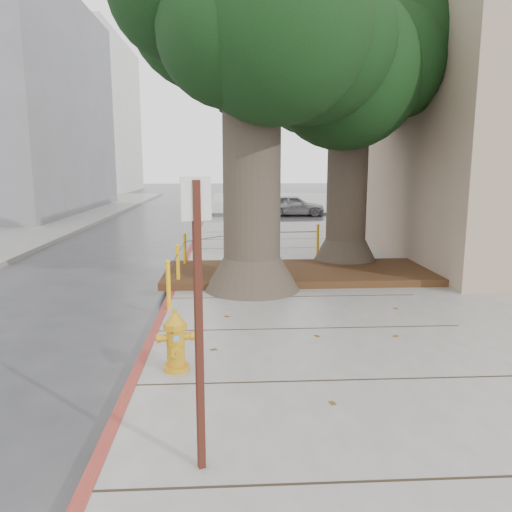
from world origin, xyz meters
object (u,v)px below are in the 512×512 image
(signpost, at_px, (198,310))
(car_red, at_px, (469,207))
(fire_hydrant, at_px, (176,341))
(car_dark, at_px, (11,209))
(car_silver, at_px, (293,205))

(signpost, relative_size, car_red, 0.71)
(fire_hydrant, height_order, signpost, signpost)
(signpost, bearing_deg, car_dark, 95.28)
(fire_hydrant, distance_m, car_silver, 21.73)
(signpost, relative_size, car_silver, 0.74)
(signpost, relative_size, car_dark, 0.65)
(car_silver, xyz_separation_m, car_dark, (-14.62, -1.49, -0.01))
(fire_hydrant, relative_size, signpost, 0.32)
(signpost, distance_m, car_red, 25.71)
(car_silver, relative_size, car_dark, 0.87)
(fire_hydrant, height_order, car_silver, car_silver)
(car_dark, bearing_deg, fire_hydrant, -66.85)
(fire_hydrant, distance_m, car_dark, 22.33)
(signpost, xyz_separation_m, car_red, (13.17, 22.06, -1.00))
(signpost, bearing_deg, fire_hydrant, 80.67)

